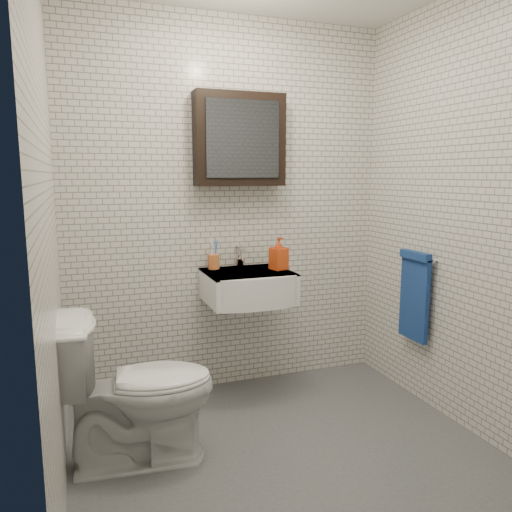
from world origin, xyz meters
name	(u,v)px	position (x,y,z in m)	size (l,w,h in m)	color
ground	(287,454)	(0.00, 0.00, 0.01)	(2.20, 2.00, 0.01)	#4B4E53
room_shell	(290,176)	(0.00, 0.00, 1.47)	(2.22, 2.02, 2.51)	silver
washbasin	(250,287)	(0.05, 0.73, 0.76)	(0.55, 0.50, 0.20)	white
faucet	(240,257)	(0.05, 0.93, 0.92)	(0.06, 0.20, 0.15)	silver
mirror_cabinet	(240,140)	(0.05, 0.93, 1.70)	(0.60, 0.15, 0.60)	black
towel_rail	(415,292)	(1.04, 0.35, 0.72)	(0.09, 0.30, 0.58)	silver
toothbrush_cup	(214,261)	(-0.13, 0.94, 0.90)	(0.09, 0.09, 0.22)	#D26B34
soap_bottle	(279,253)	(0.27, 0.77, 0.96)	(0.10, 0.10, 0.22)	#EA5618
toilet	(137,388)	(-0.74, 0.22, 0.40)	(0.44, 0.78, 0.79)	white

